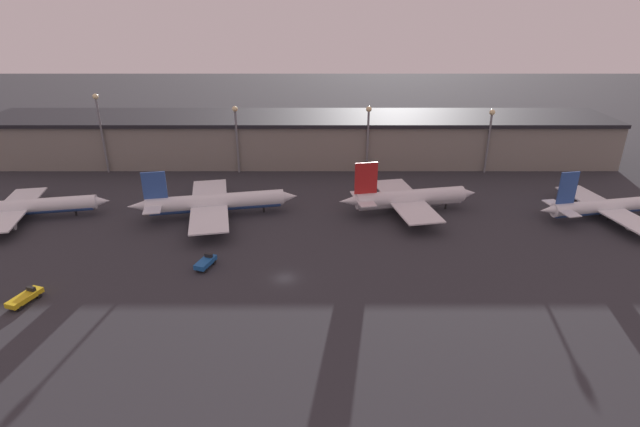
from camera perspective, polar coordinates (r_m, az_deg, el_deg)
ground at (r=103.59m, az=-3.91°, el=-7.38°), size 600.00×600.00×0.00m
terminal_building at (r=176.05m, az=-2.24°, el=8.60°), size 212.73×27.23×15.74m
airplane_0 at (r=149.98m, az=-31.12°, el=0.62°), size 44.45×31.11×13.75m
airplane_1 at (r=133.18m, az=-11.86°, el=1.23°), size 43.62×37.75×13.12m
airplane_2 at (r=134.93m, az=10.24°, el=1.70°), size 38.28×32.69×14.54m
airplane_3 at (r=149.84m, az=30.40°, el=0.68°), size 41.06×32.77×13.47m
service_vehicle_0 at (r=109.43m, az=-12.80°, el=-5.44°), size 4.11×6.28×2.56m
service_vehicle_1 at (r=110.15m, az=-30.51°, el=-8.22°), size 4.46×7.22×2.50m
lamp_post_0 at (r=175.38m, az=-23.67°, el=9.42°), size 1.80×1.80×25.61m
lamp_post_1 at (r=163.55m, az=-9.38°, el=9.39°), size 1.80×1.80×21.78m
lamp_post_2 at (r=162.09m, az=5.66°, el=9.45°), size 1.80×1.80×21.72m
lamp_post_3 at (r=170.38m, az=18.96°, el=8.80°), size 1.80×1.80×20.71m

